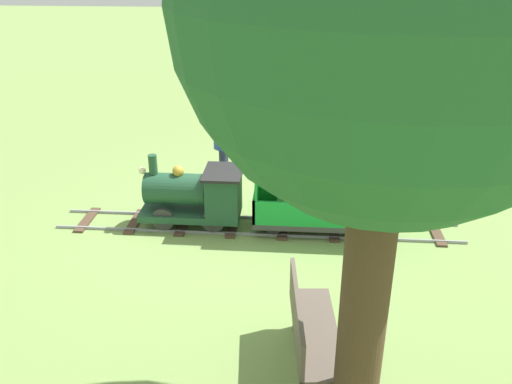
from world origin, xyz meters
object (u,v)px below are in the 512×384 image
(passenger_car, at_px, (323,202))
(park_bench, at_px, (310,333))
(oak_tree_near, at_px, (395,8))
(conductor_person, at_px, (223,138))
(locomotive, at_px, (197,194))

(passenger_car, height_order, park_bench, passenger_car)
(passenger_car, xyz_separation_m, oak_tree_near, (-3.46, -0.14, 2.90))
(passenger_car, bearing_deg, conductor_person, 55.18)
(locomotive, height_order, oak_tree_near, oak_tree_near)
(park_bench, bearing_deg, passenger_car, -4.35)
(locomotive, xyz_separation_m, oak_tree_near, (-3.46, -1.89, 2.84))
(conductor_person, bearing_deg, park_bench, -161.07)
(conductor_person, height_order, park_bench, conductor_person)
(passenger_car, xyz_separation_m, park_bench, (-2.75, 0.21, -0.01))
(conductor_person, xyz_separation_m, park_bench, (-3.81, -1.31, -0.54))
(locomotive, xyz_separation_m, park_bench, (-2.75, -1.55, -0.07))
(locomotive, relative_size, oak_tree_near, 0.31)
(passenger_car, distance_m, park_bench, 2.76)
(conductor_person, bearing_deg, passenger_car, -124.82)
(oak_tree_near, bearing_deg, park_bench, 26.19)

